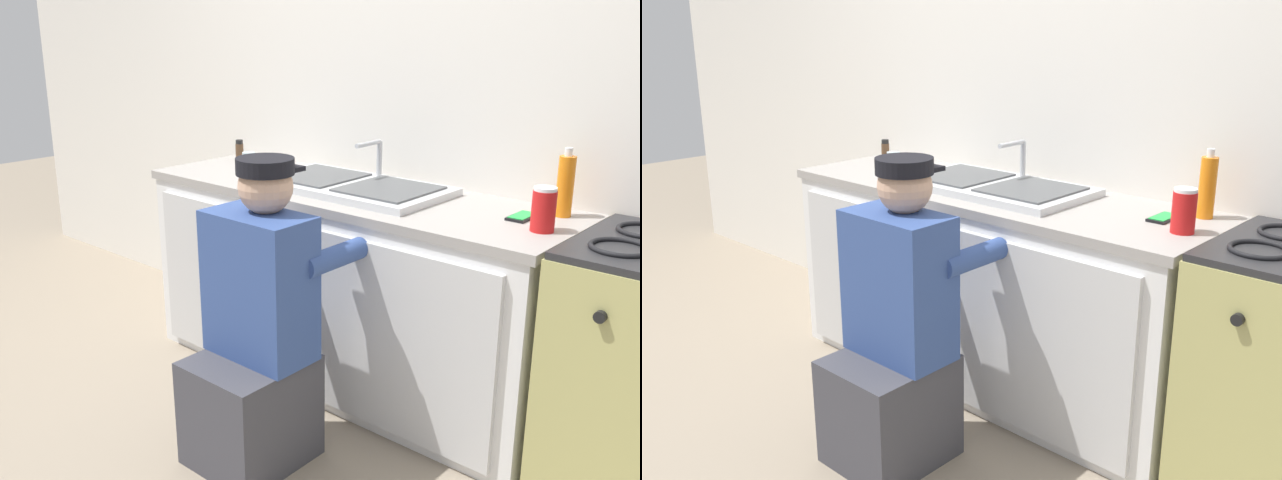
% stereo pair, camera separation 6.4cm
% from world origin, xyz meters
% --- Properties ---
extents(ground_plane, '(12.00, 12.00, 0.00)m').
position_xyz_m(ground_plane, '(0.00, 0.00, 0.00)').
color(ground_plane, gray).
extents(back_wall, '(6.00, 0.10, 2.50)m').
position_xyz_m(back_wall, '(0.00, 0.65, 1.25)').
color(back_wall, silver).
rests_on(back_wall, ground_plane).
extents(counter_cabinet, '(1.89, 0.62, 0.83)m').
position_xyz_m(counter_cabinet, '(0.00, 0.29, 0.41)').
color(counter_cabinet, white).
rests_on(counter_cabinet, ground_plane).
extents(countertop, '(1.93, 0.62, 0.04)m').
position_xyz_m(countertop, '(0.00, 0.30, 0.84)').
color(countertop, '#9E9993').
rests_on(countertop, counter_cabinet).
extents(sink_double_basin, '(0.80, 0.44, 0.19)m').
position_xyz_m(sink_double_basin, '(0.00, 0.30, 0.88)').
color(sink_double_basin, silver).
rests_on(sink_double_basin, countertop).
extents(plumber_person, '(0.42, 0.61, 1.10)m').
position_xyz_m(plumber_person, '(0.13, -0.39, 0.46)').
color(plumber_person, '#3F3F47').
rests_on(plumber_person, ground_plane).
extents(spice_bottle_pepper, '(0.04, 0.04, 0.10)m').
position_xyz_m(spice_bottle_pepper, '(-0.83, 0.43, 0.91)').
color(spice_bottle_pepper, '#513823').
rests_on(spice_bottle_pepper, countertop).
extents(cell_phone, '(0.07, 0.14, 0.01)m').
position_xyz_m(cell_phone, '(0.74, 0.36, 0.87)').
color(cell_phone, black).
rests_on(cell_phone, countertop).
extents(soap_bottle_orange, '(0.06, 0.06, 0.25)m').
position_xyz_m(soap_bottle_orange, '(0.83, 0.48, 0.98)').
color(soap_bottle_orange, orange).
rests_on(soap_bottle_orange, countertop).
extents(water_glass, '(0.06, 0.06, 0.10)m').
position_xyz_m(water_glass, '(-0.56, 0.24, 0.91)').
color(water_glass, '#ADC6CC').
rests_on(water_glass, countertop).
extents(soda_cup_red, '(0.08, 0.08, 0.15)m').
position_xyz_m(soda_cup_red, '(0.86, 0.25, 0.94)').
color(soda_cup_red, red).
rests_on(soda_cup_red, countertop).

